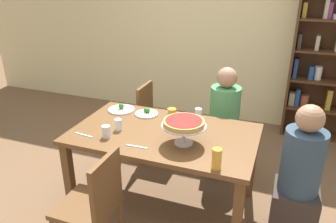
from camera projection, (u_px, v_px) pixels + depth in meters
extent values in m
plane|color=brown|center=(164.00, 203.00, 3.08)|extent=(12.00, 12.00, 0.00)
cube|color=beige|center=(223.00, 19.00, 4.43)|extent=(8.00, 0.12, 2.80)
cube|color=brown|center=(164.00, 134.00, 2.80)|extent=(1.56, 0.92, 0.04)
cube|color=brown|center=(69.00, 179.00, 2.83)|extent=(0.07, 0.07, 0.70)
cube|color=brown|center=(237.00, 220.00, 2.37)|extent=(0.07, 0.07, 0.70)
cube|color=brown|center=(115.00, 138.00, 3.52)|extent=(0.07, 0.07, 0.70)
cube|color=brown|center=(252.00, 164.00, 3.06)|extent=(0.07, 0.07, 0.70)
cube|color=#4C2D19|center=(293.00, 50.00, 4.05)|extent=(0.03, 0.30, 2.20)
cube|color=#4C2D19|center=(324.00, 136.00, 4.31)|extent=(1.04, 0.28, 0.02)
cube|color=#4C2D19|center=(330.00, 110.00, 4.16)|extent=(1.04, 0.28, 0.02)
cube|color=#4C2D19|center=(335.00, 82.00, 4.02)|extent=(1.04, 0.28, 0.02)
cube|color=#B2A88E|center=(292.00, 98.00, 4.27)|extent=(0.07, 0.11, 0.17)
cube|color=navy|center=(298.00, 97.00, 4.24)|extent=(0.05, 0.13, 0.22)
cylinder|color=brown|center=(304.00, 100.00, 4.23)|extent=(0.11, 0.11, 0.15)
cube|color=#B7932D|center=(329.00, 99.00, 4.12)|extent=(0.06, 0.13, 0.26)
cube|color=navy|center=(296.00, 68.00, 4.12)|extent=(0.04, 0.13, 0.25)
cube|color=navy|center=(311.00, 72.00, 4.07)|extent=(0.05, 0.13, 0.17)
cylinder|color=silver|center=(318.00, 73.00, 4.05)|extent=(0.09, 0.09, 0.17)
cube|color=#3D3838|center=(300.00, 41.00, 3.99)|extent=(0.04, 0.13, 0.18)
cube|color=#B2A88E|center=(317.00, 43.00, 3.93)|extent=(0.04, 0.13, 0.17)
cube|color=#B7932D|center=(305.00, 10.00, 3.84)|extent=(0.05, 0.13, 0.17)
cube|color=#B2A88E|center=(326.00, 9.00, 3.76)|extent=(0.04, 0.13, 0.22)
cube|color=#7A3370|center=(330.00, 10.00, 3.75)|extent=(0.04, 0.12, 0.18)
cube|color=#382D28|center=(293.00, 213.00, 2.62)|extent=(0.34, 0.34, 0.45)
cylinder|color=#33475B|center=(302.00, 162.00, 2.44)|extent=(0.30, 0.30, 0.50)
sphere|color=#A87A5B|center=(310.00, 118.00, 2.30)|extent=(0.20, 0.20, 0.20)
cube|color=#382D28|center=(222.00, 152.00, 3.50)|extent=(0.34, 0.34, 0.45)
cylinder|color=#4C935B|center=(225.00, 111.00, 3.32)|extent=(0.30, 0.30, 0.50)
sphere|color=#A87A5B|center=(227.00, 77.00, 3.18)|extent=(0.20, 0.20, 0.20)
cube|color=brown|center=(87.00, 207.00, 2.38)|extent=(0.40, 0.40, 0.04)
cube|color=brown|center=(106.00, 185.00, 2.23)|extent=(0.04, 0.36, 0.42)
cylinder|color=brown|center=(83.00, 211.00, 2.68)|extent=(0.04, 0.04, 0.41)
cylinder|color=brown|center=(121.00, 221.00, 2.56)|extent=(0.04, 0.04, 0.41)
cube|color=brown|center=(160.00, 125.00, 3.65)|extent=(0.40, 0.40, 0.04)
cube|color=brown|center=(145.00, 103.00, 3.62)|extent=(0.04, 0.36, 0.42)
cylinder|color=brown|center=(180.00, 138.00, 3.83)|extent=(0.04, 0.04, 0.41)
cylinder|color=brown|center=(170.00, 153.00, 3.53)|extent=(0.04, 0.04, 0.41)
cylinder|color=brown|center=(152.00, 133.00, 3.94)|extent=(0.04, 0.04, 0.41)
cylinder|color=brown|center=(140.00, 147.00, 3.64)|extent=(0.04, 0.04, 0.41)
cylinder|color=silver|center=(183.00, 143.00, 2.61)|extent=(0.15, 0.15, 0.01)
cylinder|color=silver|center=(184.00, 134.00, 2.58)|extent=(0.03, 0.03, 0.14)
cylinder|color=silver|center=(184.00, 125.00, 2.55)|extent=(0.35, 0.35, 0.01)
cylinder|color=tan|center=(184.00, 123.00, 2.54)|extent=(0.32, 0.32, 0.04)
cylinder|color=maroon|center=(184.00, 120.00, 2.53)|extent=(0.29, 0.29, 0.00)
cylinder|color=white|center=(147.00, 114.00, 3.13)|extent=(0.22, 0.22, 0.01)
sphere|color=#2D7028|center=(148.00, 110.00, 3.13)|extent=(0.05, 0.05, 0.05)
sphere|color=#2D7028|center=(146.00, 110.00, 3.14)|extent=(0.04, 0.04, 0.04)
cylinder|color=white|center=(121.00, 110.00, 3.23)|extent=(0.26, 0.26, 0.01)
sphere|color=#2D7028|center=(121.00, 106.00, 3.22)|extent=(0.05, 0.05, 0.05)
sphere|color=#2D7028|center=(121.00, 106.00, 3.22)|extent=(0.05, 0.05, 0.05)
cylinder|color=gold|center=(172.00, 117.00, 2.88)|extent=(0.08, 0.08, 0.16)
cylinder|color=gold|center=(217.00, 159.00, 2.25)|extent=(0.07, 0.07, 0.15)
cylinder|color=white|center=(118.00, 125.00, 2.81)|extent=(0.06, 0.06, 0.10)
cylinder|color=white|center=(198.00, 115.00, 2.99)|extent=(0.06, 0.06, 0.12)
cylinder|color=white|center=(106.00, 132.00, 2.69)|extent=(0.07, 0.07, 0.10)
cube|color=silver|center=(137.00, 147.00, 2.56)|extent=(0.18, 0.02, 0.00)
cube|color=silver|center=(183.00, 116.00, 3.09)|extent=(0.18, 0.03, 0.00)
cube|color=silver|center=(84.00, 135.00, 2.74)|extent=(0.18, 0.04, 0.00)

